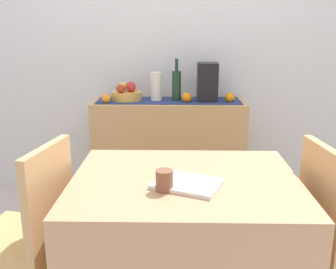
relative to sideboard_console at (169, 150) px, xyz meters
The scene contains 19 objects.
ground_plane 1.01m from the sideboard_console, 92.40° to the right, with size 6.40×6.40×0.02m, color beige.
room_wall_rear 0.97m from the sideboard_console, 98.44° to the left, with size 6.40×0.06×2.70m, color silver.
sideboard_console is the anchor object (origin of this frame).
table_runner 0.42m from the sideboard_console, ahead, with size 1.15×0.32×0.01m, color navy.
fruit_bowl 0.57m from the sideboard_console, behind, with size 0.24×0.24×0.07m, color gold.
apple_rear 0.65m from the sideboard_console, behind, with size 0.07×0.07×0.07m, color #A93420.
apple_front 0.61m from the sideboard_console, behind, with size 0.08×0.08×0.08m, color red.
apple_left 0.65m from the sideboard_console, behind, with size 0.07×0.07×0.07m, color gold.
apple_right 0.62m from the sideboard_console, 167.01° to the left, with size 0.07×0.07×0.07m, color #A72727.
wine_bottle 0.55m from the sideboard_console, ahead, with size 0.07×0.07×0.34m.
coffee_maker 0.64m from the sideboard_console, ahead, with size 0.16×0.18×0.31m, color black.
ceramic_vase 0.54m from the sideboard_console, behind, with size 0.09×0.09×0.23m, color silver.
orange_loose_mid 0.66m from the sideboard_console, ahead, with size 0.08×0.08×0.08m, color orange.
orange_loose_end 0.67m from the sideboard_console, 167.35° to the right, with size 0.07×0.07×0.07m, color orange.
orange_loose_near_bowl 0.48m from the sideboard_console, 25.56° to the right, with size 0.08×0.08×0.08m, color orange.
dining_table 1.44m from the sideboard_console, 85.92° to the right, with size 1.04×0.84×0.74m, color tan.
open_book 1.56m from the sideboard_console, 85.89° to the right, with size 0.28×0.21×0.02m, color white.
coffee_cup 1.62m from the sideboard_console, 89.60° to the right, with size 0.08×0.08×0.09m, color brown.
chair_near_window 1.60m from the sideboard_console, 115.31° to the right, with size 0.47×0.47×0.90m.
Camera 1 is at (0.10, -2.20, 1.42)m, focal length 41.98 mm.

